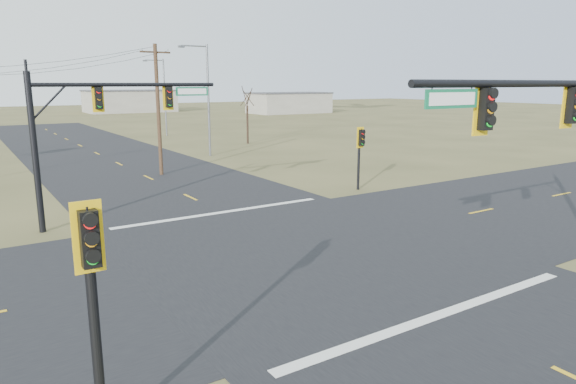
% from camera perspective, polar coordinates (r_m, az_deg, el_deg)
% --- Properties ---
extents(ground, '(320.00, 320.00, 0.00)m').
position_cam_1_polar(ground, '(21.83, 1.42, -6.40)').
color(ground, brown).
rests_on(ground, ground).
extents(road_ew, '(160.00, 14.00, 0.02)m').
position_cam_1_polar(road_ew, '(21.83, 1.42, -6.37)').
color(road_ew, black).
rests_on(road_ew, ground).
extents(road_ns, '(14.00, 160.00, 0.02)m').
position_cam_1_polar(road_ns, '(21.83, 1.42, -6.37)').
color(road_ns, black).
rests_on(road_ns, ground).
extents(stop_bar_near, '(12.00, 0.40, 0.01)m').
position_cam_1_polar(stop_bar_near, '(16.63, 16.59, -12.89)').
color(stop_bar_near, silver).
rests_on(stop_bar_near, road_ns).
extents(stop_bar_far, '(12.00, 0.40, 0.01)m').
position_cam_1_polar(stop_bar_far, '(28.08, -7.28, -2.24)').
color(stop_bar_far, silver).
rests_on(stop_bar_far, road_ns).
extents(mast_arm_near, '(10.83, 0.43, 7.48)m').
position_cam_1_polar(mast_arm_near, '(17.72, 29.35, 5.75)').
color(mast_arm_near, black).
rests_on(mast_arm_near, ground).
extents(mast_arm_far, '(9.16, 0.42, 7.42)m').
position_cam_1_polar(mast_arm_far, '(26.59, -20.40, 7.92)').
color(mast_arm_far, black).
rests_on(mast_arm_far, ground).
extents(pedestal_signal_ne, '(0.56, 0.49, 4.15)m').
position_cam_1_polar(pedestal_signal_ne, '(33.63, 8.08, 5.34)').
color(pedestal_signal_ne, black).
rests_on(pedestal_signal_ne, ground).
extents(pedestal_signal_sw, '(0.56, 0.50, 4.87)m').
position_cam_1_polar(pedestal_signal_sw, '(10.14, -20.98, -8.47)').
color(pedestal_signal_sw, black).
rests_on(pedestal_signal_sw, ground).
extents(utility_pole_near, '(2.37, 0.41, 9.71)m').
position_cam_1_polar(utility_pole_near, '(40.02, -14.23, 8.99)').
color(utility_pole_near, '#4B3520').
rests_on(utility_pole_near, ground).
extents(streetlight_a, '(2.92, 0.39, 10.43)m').
position_cam_1_polar(streetlight_a, '(49.89, -9.09, 10.67)').
color(streetlight_a, slate).
rests_on(streetlight_a, ground).
extents(streetlight_b, '(2.79, 0.31, 9.99)m').
position_cam_1_polar(streetlight_b, '(70.66, -13.71, 10.63)').
color(streetlight_b, slate).
rests_on(streetlight_b, ground).
extents(bare_tree_c, '(3.03, 3.03, 6.93)m').
position_cam_1_polar(bare_tree_c, '(59.89, -4.57, 10.57)').
color(bare_tree_c, black).
rests_on(bare_tree_c, ground).
extents(warehouse_mid, '(20.00, 12.00, 5.00)m').
position_cam_1_polar(warehouse_mid, '(132.34, -17.17, 9.58)').
color(warehouse_mid, '#A5A193').
rests_on(warehouse_mid, ground).
extents(warehouse_right, '(18.00, 10.00, 4.50)m').
position_cam_1_polar(warehouse_right, '(122.04, 0.13, 9.82)').
color(warehouse_right, '#A5A193').
rests_on(warehouse_right, ground).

